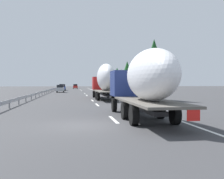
{
  "coord_description": "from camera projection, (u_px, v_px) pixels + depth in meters",
  "views": [
    {
      "loc": [
        -13.81,
        0.57,
        2.17
      ],
      "look_at": [
        16.19,
        -3.76,
        1.45
      ],
      "focal_mm": 43.28,
      "sensor_mm": 36.0,
      "label": 1
    }
  ],
  "objects": [
    {
      "name": "car_blue_sedan",
      "position": [
        62.0,
        87.0,
        78.04
      ],
      "size": [
        4.77,
        1.88,
        1.88
      ],
      "color": "#28479E",
      "rests_on": "ground_plane"
    },
    {
      "name": "edge_line_right",
      "position": [
        101.0,
        93.0,
        59.11
      ],
      "size": [
        110.0,
        0.2,
        0.01
      ],
      "primitive_type": "cube",
      "color": "white",
      "rests_on": "ground_plane"
    },
    {
      "name": "lane_stripe_7",
      "position": [
        82.0,
        91.0,
        76.37
      ],
      "size": [
        3.2,
        0.2,
        0.01
      ],
      "primitive_type": "cube",
      "color": "white",
      "rests_on": "ground_plane"
    },
    {
      "name": "lane_stripe_1",
      "position": [
        97.0,
        105.0,
        26.91
      ],
      "size": [
        3.2,
        0.2,
        0.01
      ],
      "primitive_type": "cube",
      "color": "white",
      "rests_on": "ground_plane"
    },
    {
      "name": "lane_stripe_4",
      "position": [
        85.0,
        94.0,
        55.87
      ],
      "size": [
        3.2,
        0.2,
        0.01
      ],
      "primitive_type": "cube",
      "color": "white",
      "rests_on": "ground_plane"
    },
    {
      "name": "car_silver_hatch",
      "position": [
        60.0,
        89.0,
        62.95
      ],
      "size": [
        4.01,
        1.74,
        1.77
      ],
      "color": "#ADB2B7",
      "rests_on": "ground_plane"
    },
    {
      "name": "tree_0",
      "position": [
        109.0,
        76.0,
        87.81
      ],
      "size": [
        3.11,
        3.11,
        7.15
      ],
      "color": "#472D19",
      "rests_on": "ground_plane"
    },
    {
      "name": "lane_stripe_2",
      "position": [
        92.0,
        100.0,
        33.56
      ],
      "size": [
        3.2,
        0.2,
        0.01
      ],
      "primitive_type": "cube",
      "color": "white",
      "rests_on": "ground_plane"
    },
    {
      "name": "truck_lead",
      "position": [
        105.0,
        80.0,
        35.88
      ],
      "size": [
        13.75,
        2.55,
        4.66
      ],
      "color": "#B21919",
      "rests_on": "ground_plane"
    },
    {
      "name": "lane_stripe_3",
      "position": [
        87.0,
        95.0,
        47.58
      ],
      "size": [
        3.2,
        0.2,
        0.01
      ],
      "primitive_type": "cube",
      "color": "white",
      "rests_on": "ground_plane"
    },
    {
      "name": "guardrail_median",
      "position": [
        47.0,
        91.0,
        55.47
      ],
      "size": [
        94.0,
        0.1,
        0.76
      ],
      "color": "#9EA0A5",
      "rests_on": "ground_plane"
    },
    {
      "name": "lane_stripe_6",
      "position": [
        83.0,
        92.0,
        68.97
      ],
      "size": [
        3.2,
        0.2,
        0.01
      ],
      "primitive_type": "cube",
      "color": "white",
      "rests_on": "ground_plane"
    },
    {
      "name": "truck_trailing",
      "position": [
        144.0,
        80.0,
        15.99
      ],
      "size": [
        12.1,
        2.55,
        4.02
      ],
      "color": "navy",
      "rests_on": "ground_plane"
    },
    {
      "name": "tree_5",
      "position": [
        127.0,
        74.0,
        52.55
      ],
      "size": [
        3.48,
        3.48,
        6.45
      ],
      "color": "#472D19",
      "rests_on": "ground_plane"
    },
    {
      "name": "tree_4",
      "position": [
        117.0,
        76.0,
        70.95
      ],
      "size": [
        3.68,
        3.68,
        6.27
      ],
      "color": "#472D19",
      "rests_on": "ground_plane"
    },
    {
      "name": "tree_3",
      "position": [
        121.0,
        77.0,
        70.92
      ],
      "size": [
        2.65,
        2.65,
        5.87
      ],
      "color": "#472D19",
      "rests_on": "ground_plane"
    },
    {
      "name": "road_sign",
      "position": [
        109.0,
        82.0,
        54.86
      ],
      "size": [
        0.1,
        0.9,
        3.43
      ],
      "color": "gray",
      "rests_on": "ground_plane"
    },
    {
      "name": "ground_plane",
      "position": [
        76.0,
        94.0,
        53.37
      ],
      "size": [
        260.0,
        260.0,
        0.0
      ],
      "primitive_type": "plane",
      "color": "#38383A"
    },
    {
      "name": "lane_stripe_5",
      "position": [
        83.0,
        92.0,
        69.0
      ],
      "size": [
        3.2,
        0.2,
        0.01
      ],
      "primitive_type": "cube",
      "color": "white",
      "rests_on": "ground_plane"
    },
    {
      "name": "car_red_compact",
      "position": [
        75.0,
        86.0,
        104.23
      ],
      "size": [
        4.25,
        1.72,
        1.76
      ],
      "color": "red",
      "rests_on": "ground_plane"
    },
    {
      "name": "tree_2",
      "position": [
        110.0,
        79.0,
        100.27
      ],
      "size": [
        3.23,
        3.23,
        5.77
      ],
      "color": "#472D19",
      "rests_on": "ground_plane"
    },
    {
      "name": "lane_stripe_0",
      "position": [
        114.0,
        119.0,
        16.03
      ],
      "size": [
        3.2,
        0.2,
        0.01
      ],
      "primitive_type": "cube",
      "color": "white",
      "rests_on": "ground_plane"
    },
    {
      "name": "tree_1",
      "position": [
        154.0,
        62.0,
        33.88
      ],
      "size": [
        3.69,
        3.69,
        7.7
      ],
      "color": "#472D19",
      "rests_on": "ground_plane"
    },
    {
      "name": "lane_stripe_8",
      "position": [
        80.0,
        89.0,
        91.17
      ],
      "size": [
        3.2,
        0.2,
        0.01
      ],
      "primitive_type": "cube",
      "color": "white",
      "rests_on": "ground_plane"
    }
  ]
}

